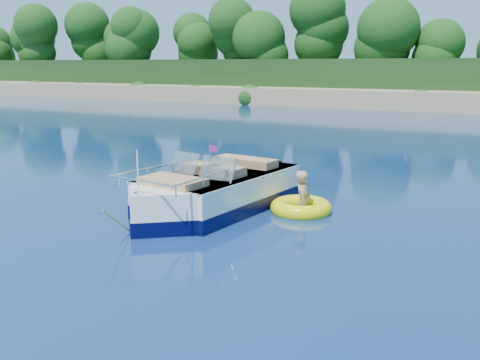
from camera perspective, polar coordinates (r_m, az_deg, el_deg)
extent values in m
plane|color=#0A1B48|center=(11.26, -12.48, -6.38)|extent=(160.00, 160.00, 0.00)
cube|color=#A0895D|center=(46.65, 19.80, 7.81)|extent=(170.00, 8.00, 2.00)
cube|color=black|center=(73.39, 23.16, 9.31)|extent=(170.00, 56.00, 6.00)
cylinder|color=black|center=(71.51, -18.71, 11.12)|extent=(0.44, 0.44, 2.80)
sphere|color=black|center=(71.54, -18.86, 13.24)|extent=(4.62, 4.62, 4.62)
cylinder|color=black|center=(54.61, 1.08, 11.80)|extent=(0.44, 0.44, 3.20)
sphere|color=black|center=(54.67, 1.09, 14.98)|extent=(5.28, 5.28, 5.28)
cylinder|color=black|center=(50.51, 20.75, 11.21)|extent=(0.44, 0.44, 3.60)
sphere|color=black|center=(50.61, 21.05, 15.08)|extent=(5.94, 5.94, 5.94)
cube|color=white|center=(13.41, -2.10, -1.58)|extent=(2.66, 4.37, 1.15)
cube|color=white|center=(11.96, -7.79, -3.41)|extent=(2.18, 2.18, 1.15)
cube|color=black|center=(13.45, -2.10, -2.24)|extent=(2.69, 4.41, 0.33)
cube|color=black|center=(12.01, -7.77, -4.14)|extent=(2.22, 2.22, 0.33)
cube|color=#A57A57|center=(13.60, -1.28, 0.01)|extent=(2.08, 3.08, 0.11)
cube|color=white|center=(13.29, -2.12, 0.69)|extent=(2.70, 4.37, 0.07)
cube|color=black|center=(15.23, 3.05, 0.27)|extent=(0.64, 0.45, 0.99)
cube|color=#8C9EA5|center=(12.95, -5.92, 1.76)|extent=(0.90, 0.50, 0.53)
cube|color=#8C9EA5|center=(12.34, -2.46, 1.29)|extent=(0.86, 0.31, 0.53)
cube|color=tan|center=(13.38, -4.51, 0.88)|extent=(0.67, 0.67, 0.44)
cube|color=tan|center=(12.78, -1.10, 0.38)|extent=(0.67, 0.67, 0.44)
cube|color=tan|center=(14.16, 0.56, 1.55)|extent=(1.77, 0.80, 0.42)
cube|color=tan|center=(11.97, -7.19, -0.64)|extent=(1.53, 0.98, 0.37)
cylinder|color=white|center=(11.14, -10.85, 0.83)|extent=(0.03, 0.03, 0.93)
cube|color=red|center=(12.32, -2.84, 3.34)|extent=(0.24, 0.04, 0.15)
cube|color=silver|center=(11.20, -10.96, -1.39)|extent=(0.12, 0.08, 0.05)
cylinder|color=yellow|center=(11.21, -12.84, -4.42)|extent=(0.30, 1.16, 0.84)
torus|color=#F6EE08|center=(13.17, 6.53, -2.97)|extent=(1.99, 1.99, 0.40)
torus|color=red|center=(13.16, 6.53, -2.89)|extent=(1.63, 1.63, 0.13)
imported|color=tan|center=(13.28, 6.71, -3.30)|extent=(0.69, 0.97, 1.74)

